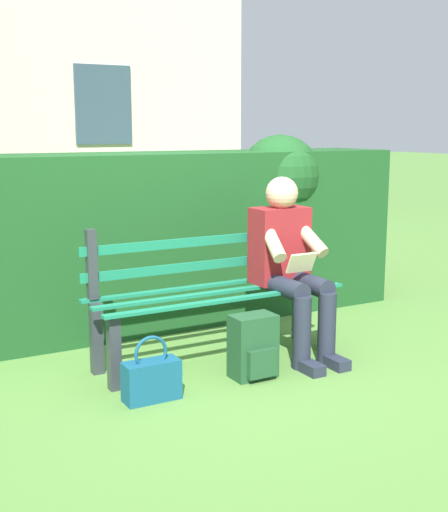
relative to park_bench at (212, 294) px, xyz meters
name	(u,v)px	position (x,y,z in m)	size (l,w,h in m)	color
ground	(217,360)	(0.00, 0.06, -0.44)	(60.00, 60.00, 0.00)	#517F38
park_bench	(212,294)	(0.00, 0.00, 0.00)	(1.71, 0.48, 0.91)	#2D3338
person_seated	(290,261)	(-0.50, 0.17, 0.20)	(0.44, 0.73, 1.20)	maroon
hedge_backdrop	(117,237)	(0.29, -0.99, 0.27)	(4.82, 0.82, 1.47)	#19471E
backpack	(253,347)	(-0.05, 0.45, -0.25)	(0.28, 0.25, 0.40)	#1E4728
handbag	(151,379)	(0.65, 0.48, -0.32)	(0.32, 0.14, 0.38)	navy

